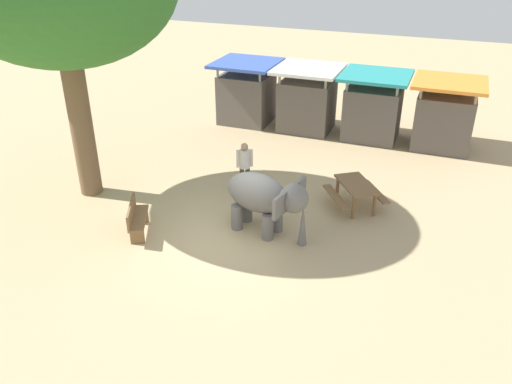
% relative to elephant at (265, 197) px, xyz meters
% --- Properties ---
extents(ground_plane, '(60.00, 60.00, 0.00)m').
position_rel_elephant_xyz_m(ground_plane, '(-0.78, -0.71, -1.07)').
color(ground_plane, tan).
extents(elephant, '(2.44, 1.62, 1.68)m').
position_rel_elephant_xyz_m(elephant, '(0.00, 0.00, 0.00)').
color(elephant, slate).
rests_on(elephant, ground_plane).
extents(person_handler, '(0.45, 0.32, 1.62)m').
position_rel_elephant_xyz_m(person_handler, '(-1.41, 2.02, -0.12)').
color(person_handler, '#3F3833').
rests_on(person_handler, ground_plane).
extents(wooden_bench, '(0.98, 1.43, 0.88)m').
position_rel_elephant_xyz_m(wooden_bench, '(-3.19, -1.29, -0.60)').
color(wooden_bench, brown).
rests_on(wooden_bench, ground_plane).
extents(picnic_table_near, '(2.07, 2.08, 0.78)m').
position_rel_elephant_xyz_m(picnic_table_near, '(1.99, 2.25, -0.48)').
color(picnic_table_near, brown).
rests_on(picnic_table_near, ground_plane).
extents(market_stall_blue, '(2.50, 2.50, 2.52)m').
position_rel_elephant_xyz_m(market_stall_blue, '(-3.79, 8.00, 0.07)').
color(market_stall_blue, '#59514C').
rests_on(market_stall_blue, ground_plane).
extents(market_stall_white, '(2.50, 2.50, 2.52)m').
position_rel_elephant_xyz_m(market_stall_white, '(-1.19, 8.00, 0.07)').
color(market_stall_white, '#59514C').
rests_on(market_stall_white, ground_plane).
extents(market_stall_teal, '(2.50, 2.50, 2.52)m').
position_rel_elephant_xyz_m(market_stall_teal, '(1.41, 8.00, 0.07)').
color(market_stall_teal, '#59514C').
rests_on(market_stall_teal, ground_plane).
extents(market_stall_orange, '(2.50, 2.50, 2.52)m').
position_rel_elephant_xyz_m(market_stall_orange, '(4.01, 8.00, 0.07)').
color(market_stall_orange, '#59514C').
rests_on(market_stall_orange, ground_plane).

